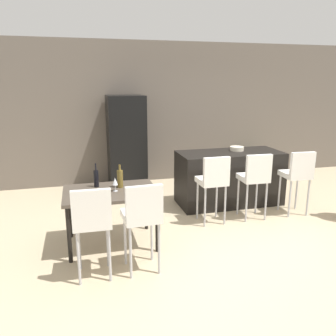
# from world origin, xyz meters

# --- Properties ---
(ground_plane) EXTENTS (10.00, 10.00, 0.00)m
(ground_plane) POSITION_xyz_m (0.00, 0.00, 0.00)
(ground_plane) COLOR #C6B28E
(back_wall) EXTENTS (10.00, 0.12, 2.90)m
(back_wall) POSITION_xyz_m (0.00, 2.66, 1.45)
(back_wall) COLOR #665B51
(back_wall) RESTS_ON ground_plane
(kitchen_island) EXTENTS (1.79, 0.78, 0.92)m
(kitchen_island) POSITION_xyz_m (0.45, 0.82, 0.46)
(kitchen_island) COLOR black
(kitchen_island) RESTS_ON ground_plane
(bar_chair_left) EXTENTS (0.41, 0.41, 1.05)m
(bar_chair_left) POSITION_xyz_m (-0.17, 0.05, 0.70)
(bar_chair_left) COLOR white
(bar_chair_left) RESTS_ON ground_plane
(bar_chair_middle) EXTENTS (0.42, 0.42, 1.05)m
(bar_chair_middle) POSITION_xyz_m (0.51, 0.05, 0.70)
(bar_chair_middle) COLOR white
(bar_chair_middle) RESTS_ON ground_plane
(bar_chair_right) EXTENTS (0.42, 0.42, 1.05)m
(bar_chair_right) POSITION_xyz_m (1.26, 0.05, 0.70)
(bar_chair_right) COLOR white
(bar_chair_right) RESTS_ON ground_plane
(dining_table) EXTENTS (1.18, 0.83, 0.74)m
(dining_table) POSITION_xyz_m (-1.71, -0.26, 0.66)
(dining_table) COLOR #4C4238
(dining_table) RESTS_ON ground_plane
(dining_chair_near) EXTENTS (0.41, 0.41, 1.05)m
(dining_chair_near) POSITION_xyz_m (-1.97, -1.04, 0.70)
(dining_chair_near) COLOR white
(dining_chair_near) RESTS_ON ground_plane
(dining_chair_far) EXTENTS (0.42, 0.42, 1.05)m
(dining_chair_far) POSITION_xyz_m (-1.44, -1.04, 0.70)
(dining_chair_far) COLOR white
(dining_chair_far) RESTS_ON ground_plane
(wine_bottle_inner) EXTENTS (0.06, 0.06, 0.32)m
(wine_bottle_inner) POSITION_xyz_m (-1.87, -0.04, 0.86)
(wine_bottle_inner) COLOR black
(wine_bottle_inner) RESTS_ON dining_table
(wine_bottle_corner) EXTENTS (0.08, 0.08, 0.31)m
(wine_bottle_corner) POSITION_xyz_m (-1.56, -0.15, 0.86)
(wine_bottle_corner) COLOR brown
(wine_bottle_corner) RESTS_ON dining_table
(wine_glass_left) EXTENTS (0.07, 0.07, 0.17)m
(wine_glass_left) POSITION_xyz_m (-1.65, -0.29, 0.86)
(wine_glass_left) COLOR silver
(wine_glass_left) RESTS_ON dining_table
(refrigerator) EXTENTS (0.72, 0.68, 1.84)m
(refrigerator) POSITION_xyz_m (-1.15, 2.22, 0.92)
(refrigerator) COLOR black
(refrigerator) RESTS_ON ground_plane
(fruit_bowl) EXTENTS (0.24, 0.24, 0.07)m
(fruit_bowl) POSITION_xyz_m (0.62, 0.92, 0.96)
(fruit_bowl) COLOR beige
(fruit_bowl) RESTS_ON kitchen_island
(potted_plant) EXTENTS (0.37, 0.37, 0.57)m
(potted_plant) POSITION_xyz_m (1.68, 2.21, 0.33)
(potted_plant) COLOR #38383D
(potted_plant) RESTS_ON ground_plane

